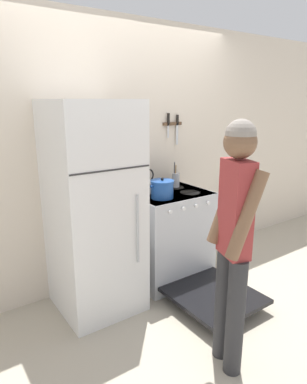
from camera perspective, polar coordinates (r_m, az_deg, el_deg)
The scene contains 9 objects.
ground_plane at distance 3.81m, azimuth -4.25°, elevation -13.16°, with size 14.00×14.00×0.00m, color #B2A893.
wall_back at distance 3.42m, azimuth -4.92°, elevation 6.22°, with size 10.00×0.06×2.55m.
refrigerator at distance 2.94m, azimuth -9.93°, elevation -2.87°, with size 0.67×0.73×1.81m.
stove_range at distance 3.50m, azimuth 2.84°, elevation -7.51°, with size 0.76×1.36×0.92m.
dutch_oven_pot at distance 3.16m, azimuth 1.45°, elevation 0.49°, with size 0.26×0.22×0.19m.
tea_kettle at distance 3.37m, azimuth -0.88°, elevation 1.18°, with size 0.21×0.17×0.23m.
utensil_jar at distance 3.58m, azimuth 3.72°, elevation 2.09°, with size 0.08×0.08×0.27m.
person at distance 2.26m, azimuth 13.28°, elevation -7.01°, with size 0.34×0.40×1.70m.
wall_knife_strip at distance 3.67m, azimuth 3.21°, elevation 11.31°, with size 0.24×0.03×0.33m.
Camera 1 is at (-1.69, -2.90, 1.80)m, focal length 32.00 mm.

